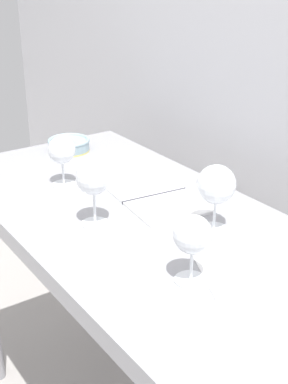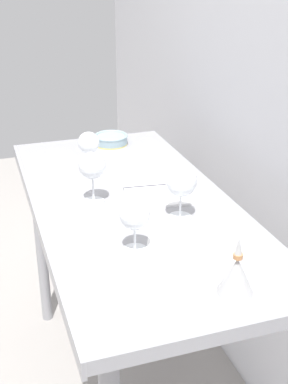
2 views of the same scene
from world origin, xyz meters
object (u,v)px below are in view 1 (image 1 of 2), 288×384
wine_glass_near_left (62,152)px  wine_glass_near_right (193,237)px  tasting_bowl (69,144)px  wine_glass_near_center (93,179)px  wine_glass_far_right (216,186)px  tasting_sheet_upper (259,271)px  open_notebook (155,196)px

wine_glass_near_left → wine_glass_near_right: size_ratio=1.00×
wine_glass_near_left → tasting_bowl: 0.32m
wine_glass_near_center → wine_glass_far_right: size_ratio=1.01×
tasting_sheet_upper → tasting_bowl: bearing=-157.5°
open_notebook → tasting_bowl: size_ratio=2.39×
wine_glass_near_right → wine_glass_far_right: wine_glass_far_right is taller
wine_glass_near_center → tasting_bowl: size_ratio=1.19×
wine_glass_near_right → wine_glass_near_center: wine_glass_near_center is taller
wine_glass_far_right → tasting_sheet_upper: size_ratio=0.69×
wine_glass_far_right → tasting_bowl: 0.75m
wine_glass_near_right → tasting_sheet_upper: (0.06, 0.15, -0.11)m
wine_glass_far_right → open_notebook: (-0.24, -0.01, -0.12)m
open_notebook → tasting_sheet_upper: (0.45, -0.04, -0.00)m
wine_glass_far_right → open_notebook: size_ratio=0.49×
wine_glass_near_left → open_notebook: size_ratio=0.43×
wine_glass_near_right → wine_glass_far_right: bearing=127.3°
open_notebook → wine_glass_near_center: bearing=-71.3°
wine_glass_near_right → tasting_bowl: 0.91m
wine_glass_near_center → wine_glass_far_right: wine_glass_near_center is taller
open_notebook → tasting_sheet_upper: size_ratio=1.41×
wine_glass_near_right → wine_glass_far_right: (-0.15, 0.20, 0.01)m
tasting_sheet_upper → tasting_bowl: tasting_bowl is taller
wine_glass_near_left → wine_glass_far_right: wine_glass_far_right is taller
wine_glass_near_center → open_notebook: wine_glass_near_center is taller
wine_glass_near_center → wine_glass_far_right: (0.20, 0.23, -0.01)m
open_notebook → tasting_sheet_upper: 0.45m
wine_glass_near_right → tasting_sheet_upper: 0.19m
wine_glass_near_right → open_notebook: size_ratio=0.44×
wine_glass_near_left → tasting_bowl: wine_glass_near_left is taller
tasting_sheet_upper → tasting_bowl: size_ratio=1.70×
wine_glass_near_left → wine_glass_far_right: 0.51m
wine_glass_near_left → tasting_bowl: bearing=149.6°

